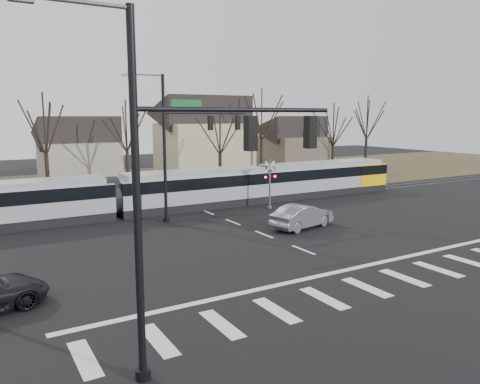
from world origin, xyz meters
TOP-DOWN VIEW (x-y plane):
  - ground at (0.00, 0.00)m, footprint 140.00×140.00m
  - grass_verge at (0.00, 32.00)m, footprint 140.00×28.00m
  - crosswalk at (0.00, -4.00)m, footprint 27.00×2.60m
  - stop_line at (0.00, -1.80)m, footprint 28.00×0.35m
  - lane_dashes at (0.00, 16.00)m, footprint 0.18×30.00m
  - rail_pair at (0.00, 15.80)m, footprint 90.00×1.52m
  - tram at (-0.24, 16.00)m, footprint 40.96×3.04m
  - sedan at (3.20, 6.22)m, footprint 3.86×5.60m
  - signal_pole_near_left at (-10.41, -6.00)m, footprint 9.28×0.44m
  - signal_pole_far at (-2.41, 12.50)m, footprint 9.28×0.44m
  - rail_crossing_signal at (5.00, 12.79)m, footprint 1.08×0.36m
  - tree_row at (2.00, 26.00)m, footprint 59.20×7.20m
  - house_b at (-5.00, 36.00)m, footprint 8.64×7.56m
  - house_c at (9.00, 33.00)m, footprint 10.80×8.64m
  - house_d at (24.00, 35.00)m, footprint 8.64×7.56m

SIDE VIEW (x-z plane):
  - ground at x=0.00m, z-range 0.00..0.00m
  - grass_verge at x=0.00m, z-range 0.00..0.01m
  - crosswalk at x=0.00m, z-range 0.00..0.01m
  - stop_line at x=0.00m, z-range 0.00..0.01m
  - lane_dashes at x=0.00m, z-range 0.00..0.01m
  - rail_pair at x=0.00m, z-range 0.00..0.06m
  - sedan at x=3.20m, z-range 0.00..1.60m
  - tram at x=-0.24m, z-range 0.14..3.24m
  - rail_crossing_signal at x=5.00m, z-range -0.11..3.89m
  - house_b at x=-5.00m, z-range 0.14..7.79m
  - house_d at x=24.00m, z-range 0.14..7.79m
  - tree_row at x=2.00m, z-range 0.00..10.00m
  - house_c at x=9.00m, z-range 0.18..10.28m
  - signal_pole_near_left at x=-10.41m, z-range 0.60..10.80m
  - signal_pole_far at x=-2.41m, z-range 0.60..10.80m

